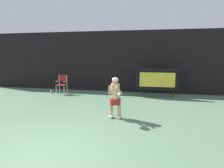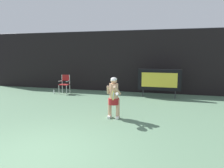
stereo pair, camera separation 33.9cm
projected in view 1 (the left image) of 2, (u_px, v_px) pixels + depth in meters
The scene contains 7 objects.
ground at pixel (37, 164), 4.34m from camera, with size 18.00×22.00×0.03m.
backdrop_screen at pixel (117, 62), 12.46m from camera, with size 18.00×0.12×3.66m.
scoreboard at pixel (157, 80), 10.83m from camera, with size 2.20×0.21×1.50m.
umpire_chair at pixel (62, 83), 11.79m from camera, with size 0.52×0.44×1.08m.
water_bottle at pixel (51, 92), 11.77m from camera, with size 0.07×0.07×0.27m.
tennis_player at pixel (115, 96), 7.34m from camera, with size 0.53×0.60×1.47m.
tennis_racket at pixel (116, 95), 6.79m from camera, with size 0.03×0.60×0.31m.
Camera 1 is at (2.42, -3.79, 2.30)m, focal length 33.16 mm.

